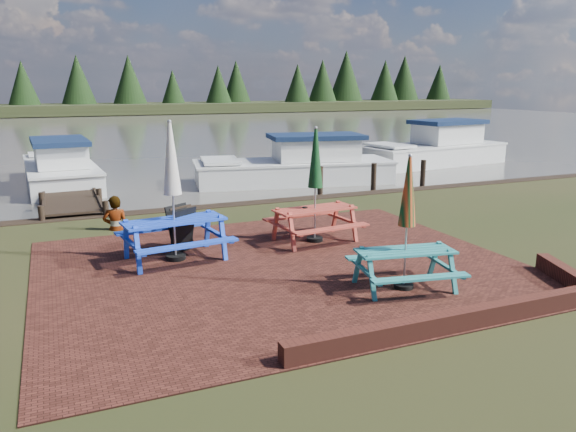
{
  "coord_description": "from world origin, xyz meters",
  "views": [
    {
      "loc": [
        -3.92,
        -8.56,
        3.46
      ],
      "look_at": [
        0.16,
        1.09,
        1.0
      ],
      "focal_mm": 35.0,
      "sensor_mm": 36.0,
      "label": 1
    }
  ],
  "objects_px": {
    "picnic_table_teal": "(406,244)",
    "picnic_table_red": "(315,203)",
    "picnic_table_blue": "(174,213)",
    "chalkboard": "(181,229)",
    "boat_jetty": "(61,171)",
    "person": "(114,196)",
    "jetty": "(68,187)",
    "boat_far": "(436,150)",
    "boat_near": "(298,167)"
  },
  "relations": [
    {
      "from": "person",
      "to": "picnic_table_red",
      "type": "bearing_deg",
      "value": 156.65
    },
    {
      "from": "boat_jetty",
      "to": "boat_far",
      "type": "xyz_separation_m",
      "value": [
        16.28,
        -0.65,
        0.08
      ]
    },
    {
      "from": "picnic_table_teal",
      "to": "person",
      "type": "relative_size",
      "value": 1.39
    },
    {
      "from": "chalkboard",
      "to": "boat_jetty",
      "type": "bearing_deg",
      "value": 68.37
    },
    {
      "from": "picnic_table_red",
      "to": "person",
      "type": "xyz_separation_m",
      "value": [
        -4.01,
        2.84,
        -0.06
      ]
    },
    {
      "from": "picnic_table_teal",
      "to": "boat_near",
      "type": "bearing_deg",
      "value": 85.3
    },
    {
      "from": "boat_near",
      "to": "person",
      "type": "relative_size",
      "value": 4.63
    },
    {
      "from": "picnic_table_blue",
      "to": "boat_jetty",
      "type": "bearing_deg",
      "value": 92.44
    },
    {
      "from": "boat_near",
      "to": "boat_far",
      "type": "relative_size",
      "value": 1.04
    },
    {
      "from": "boat_near",
      "to": "jetty",
      "type": "bearing_deg",
      "value": 96.37
    },
    {
      "from": "boat_far",
      "to": "picnic_table_blue",
      "type": "bearing_deg",
      "value": 118.08
    },
    {
      "from": "picnic_table_red",
      "to": "boat_far",
      "type": "height_order",
      "value": "picnic_table_red"
    },
    {
      "from": "jetty",
      "to": "boat_far",
      "type": "relative_size",
      "value": 1.21
    },
    {
      "from": "chalkboard",
      "to": "picnic_table_red",
      "type": "bearing_deg",
      "value": -40.11
    },
    {
      "from": "boat_jetty",
      "to": "picnic_table_teal",
      "type": "bearing_deg",
      "value": -73.28
    },
    {
      "from": "boat_far",
      "to": "jetty",
      "type": "bearing_deg",
      "value": 87.4
    },
    {
      "from": "boat_jetty",
      "to": "person",
      "type": "height_order",
      "value": "person"
    },
    {
      "from": "picnic_table_blue",
      "to": "boat_far",
      "type": "distance_m",
      "value": 17.84
    },
    {
      "from": "picnic_table_teal",
      "to": "boat_near",
      "type": "xyz_separation_m",
      "value": [
        3.13,
        11.6,
        -0.41
      ]
    },
    {
      "from": "jetty",
      "to": "boat_jetty",
      "type": "relative_size",
      "value": 1.32
    },
    {
      "from": "jetty",
      "to": "picnic_table_red",
      "type": "bearing_deg",
      "value": -61.05
    },
    {
      "from": "boat_jetty",
      "to": "person",
      "type": "bearing_deg",
      "value": -85.87
    },
    {
      "from": "jetty",
      "to": "person",
      "type": "bearing_deg",
      "value": -81.73
    },
    {
      "from": "picnic_table_teal",
      "to": "chalkboard",
      "type": "xyz_separation_m",
      "value": [
        -3.05,
        3.69,
        -0.31
      ]
    },
    {
      "from": "person",
      "to": "picnic_table_teal",
      "type": "bearing_deg",
      "value": 135.8
    },
    {
      "from": "chalkboard",
      "to": "jetty",
      "type": "relative_size",
      "value": 0.11
    },
    {
      "from": "boat_far",
      "to": "person",
      "type": "height_order",
      "value": "boat_far"
    },
    {
      "from": "picnic_table_teal",
      "to": "picnic_table_red",
      "type": "bearing_deg",
      "value": 102.49
    },
    {
      "from": "chalkboard",
      "to": "boat_far",
      "type": "bearing_deg",
      "value": 2.35
    },
    {
      "from": "picnic_table_red",
      "to": "chalkboard",
      "type": "relative_size",
      "value": 2.61
    },
    {
      "from": "picnic_table_red",
      "to": "picnic_table_blue",
      "type": "xyz_separation_m",
      "value": [
        -3.18,
        -0.15,
        0.08
      ]
    },
    {
      "from": "boat_near",
      "to": "boat_far",
      "type": "bearing_deg",
      "value": -65.02
    },
    {
      "from": "picnic_table_teal",
      "to": "boat_near",
      "type": "height_order",
      "value": "picnic_table_teal"
    },
    {
      "from": "picnic_table_blue",
      "to": "picnic_table_teal",
      "type": "bearing_deg",
      "value": -51.0
    },
    {
      "from": "boat_jetty",
      "to": "picnic_table_blue",
      "type": "bearing_deg",
      "value": -83.58
    },
    {
      "from": "picnic_table_blue",
      "to": "jetty",
      "type": "height_order",
      "value": "picnic_table_blue"
    },
    {
      "from": "jetty",
      "to": "chalkboard",
      "type": "bearing_deg",
      "value": -77.01
    },
    {
      "from": "picnic_table_red",
      "to": "boat_jetty",
      "type": "relative_size",
      "value": 0.37
    },
    {
      "from": "chalkboard",
      "to": "person",
      "type": "height_order",
      "value": "person"
    },
    {
      "from": "picnic_table_blue",
      "to": "boat_near",
      "type": "distance_m",
      "value": 10.61
    },
    {
      "from": "chalkboard",
      "to": "boat_jetty",
      "type": "xyz_separation_m",
      "value": [
        -2.12,
        10.65,
        -0.12
      ]
    },
    {
      "from": "jetty",
      "to": "picnic_table_blue",
      "type": "bearing_deg",
      "value": -79.23
    },
    {
      "from": "picnic_table_teal",
      "to": "boat_far",
      "type": "xyz_separation_m",
      "value": [
        11.1,
        13.69,
        -0.34
      ]
    },
    {
      "from": "picnic_table_red",
      "to": "boat_jetty",
      "type": "bearing_deg",
      "value": 108.91
    },
    {
      "from": "picnic_table_blue",
      "to": "chalkboard",
      "type": "height_order",
      "value": "picnic_table_blue"
    },
    {
      "from": "picnic_table_teal",
      "to": "boat_far",
      "type": "distance_m",
      "value": 17.63
    },
    {
      "from": "jetty",
      "to": "boat_far",
      "type": "distance_m",
      "value": 16.18
    },
    {
      "from": "boat_jetty",
      "to": "boat_near",
      "type": "bearing_deg",
      "value": -21.41
    },
    {
      "from": "picnic_table_red",
      "to": "jetty",
      "type": "distance_m",
      "value": 10.12
    },
    {
      "from": "picnic_table_red",
      "to": "boat_near",
      "type": "relative_size",
      "value": 0.33
    }
  ]
}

